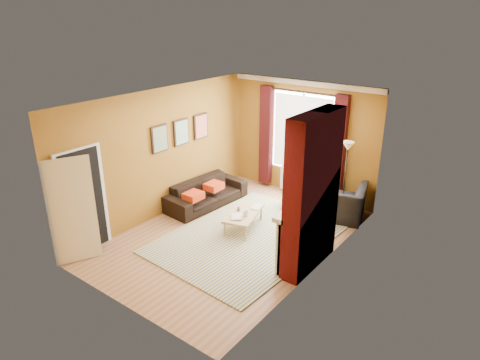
# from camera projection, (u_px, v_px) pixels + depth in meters

# --- Properties ---
(ground) EXTENTS (5.50, 5.50, 0.00)m
(ground) POSITION_uv_depth(u_px,v_px,m) (233.00, 236.00, 8.71)
(ground) COLOR #8E6140
(ground) RESTS_ON ground
(room_walls) EXTENTS (3.82, 5.54, 2.83)m
(room_walls) POSITION_uv_depth(u_px,v_px,m) (268.00, 176.00, 8.04)
(room_walls) COLOR #8D5F1B
(room_walls) RESTS_ON ground
(striped_rug) EXTENTS (2.87, 3.84, 0.02)m
(striped_rug) POSITION_uv_depth(u_px,v_px,m) (249.00, 237.00, 8.63)
(striped_rug) COLOR #365796
(striped_rug) RESTS_ON ground
(sofa) EXTENTS (0.96, 2.10, 0.60)m
(sofa) POSITION_uv_depth(u_px,v_px,m) (206.00, 193.00, 10.00)
(sofa) COLOR black
(sofa) RESTS_ON ground
(armchair) EXTENTS (1.43, 1.32, 0.78)m
(armchair) POSITION_uv_depth(u_px,v_px,m) (336.00, 201.00, 9.34)
(armchair) COLOR black
(armchair) RESTS_ON ground
(coffee_table) EXTENTS (0.83, 1.21, 0.37)m
(coffee_table) POSITION_uv_depth(u_px,v_px,m) (244.00, 214.00, 8.90)
(coffee_table) COLOR tan
(coffee_table) RESTS_ON ground
(wicker_stool) EXTENTS (0.50, 0.50, 0.48)m
(wicker_stool) POSITION_uv_depth(u_px,v_px,m) (290.00, 196.00, 9.96)
(wicker_stool) COLOR olive
(wicker_stool) RESTS_ON ground
(floor_lamp) EXTENTS (0.27, 0.27, 1.72)m
(floor_lamp) POSITION_uv_depth(u_px,v_px,m) (347.00, 158.00, 9.05)
(floor_lamp) COLOR black
(floor_lamp) RESTS_ON ground
(book_a) EXTENTS (0.35, 0.37, 0.03)m
(book_a) POSITION_uv_depth(u_px,v_px,m) (231.00, 217.00, 8.67)
(book_a) COLOR #999999
(book_a) RESTS_ON coffee_table
(book_b) EXTENTS (0.22, 0.28, 0.02)m
(book_b) POSITION_uv_depth(u_px,v_px,m) (253.00, 206.00, 9.14)
(book_b) COLOR #999999
(book_b) RESTS_ON coffee_table
(mug) EXTENTS (0.15, 0.15, 0.10)m
(mug) POSITION_uv_depth(u_px,v_px,m) (246.00, 214.00, 8.72)
(mug) COLOR #999999
(mug) RESTS_ON coffee_table
(tv_remote) EXTENTS (0.15, 0.17, 0.02)m
(tv_remote) POSITION_uv_depth(u_px,v_px,m) (238.00, 209.00, 9.01)
(tv_remote) COLOR #29292C
(tv_remote) RESTS_ON coffee_table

